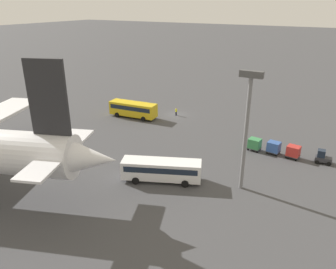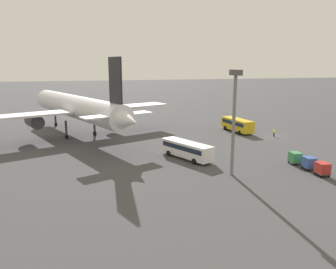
{
  "view_description": "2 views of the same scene",
  "coord_description": "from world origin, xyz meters",
  "px_view_note": "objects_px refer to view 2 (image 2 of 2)",
  "views": [
    {
      "loc": [
        -32.41,
        60.09,
        23.14
      ],
      "look_at": [
        -9.58,
        20.29,
        4.46
      ],
      "focal_mm": 35.0,
      "sensor_mm": 36.0,
      "label": 1
    },
    {
      "loc": [
        -64.73,
        44.99,
        16.32
      ],
      "look_at": [
        -8.53,
        28.48,
        3.88
      ],
      "focal_mm": 35.0,
      "sensor_mm": 36.0,
      "label": 2
    }
  ],
  "objects_px": {
    "cargo_cart_blue": "(309,162)",
    "shuttle_bus_far": "(187,149)",
    "shuttle_bus_near": "(237,124)",
    "worker_person": "(274,133)",
    "airplane": "(77,108)",
    "cargo_cart_green": "(295,157)",
    "cargo_cart_red": "(322,168)"
  },
  "relations": [
    {
      "from": "shuttle_bus_far",
      "to": "cargo_cart_blue",
      "type": "height_order",
      "value": "shuttle_bus_far"
    },
    {
      "from": "shuttle_bus_near",
      "to": "worker_person",
      "type": "xyz_separation_m",
      "value": [
        -7.44,
        -5.59,
        -1.07
      ]
    },
    {
      "from": "shuttle_bus_near",
      "to": "cargo_cart_green",
      "type": "relative_size",
      "value": 4.84
    },
    {
      "from": "cargo_cart_blue",
      "to": "shuttle_bus_far",
      "type": "bearing_deg",
      "value": 55.33
    },
    {
      "from": "shuttle_bus_far",
      "to": "cargo_cart_red",
      "type": "height_order",
      "value": "shuttle_bus_far"
    },
    {
      "from": "shuttle_bus_near",
      "to": "worker_person",
      "type": "distance_m",
      "value": 9.37
    },
    {
      "from": "airplane",
      "to": "cargo_cart_red",
      "type": "relative_size",
      "value": 23.65
    },
    {
      "from": "cargo_cart_red",
      "to": "cargo_cart_green",
      "type": "relative_size",
      "value": 1.0
    },
    {
      "from": "shuttle_bus_near",
      "to": "cargo_cart_green",
      "type": "xyz_separation_m",
      "value": [
        -27.43,
        3.85,
        -0.75
      ]
    },
    {
      "from": "cargo_cart_red",
      "to": "cargo_cart_blue",
      "type": "bearing_deg",
      "value": -2.09
    },
    {
      "from": "airplane",
      "to": "worker_person",
      "type": "distance_m",
      "value": 46.2
    },
    {
      "from": "airplane",
      "to": "shuttle_bus_far",
      "type": "distance_m",
      "value": 31.46
    },
    {
      "from": "cargo_cart_red",
      "to": "cargo_cart_green",
      "type": "height_order",
      "value": "same"
    },
    {
      "from": "worker_person",
      "to": "shuttle_bus_near",
      "type": "bearing_deg",
      "value": 36.9
    },
    {
      "from": "cargo_cart_red",
      "to": "cargo_cart_green",
      "type": "xyz_separation_m",
      "value": [
        6.17,
        0.11,
        0.0
      ]
    },
    {
      "from": "shuttle_bus_near",
      "to": "cargo_cart_red",
      "type": "bearing_deg",
      "value": 168.41
    },
    {
      "from": "airplane",
      "to": "cargo_cart_blue",
      "type": "xyz_separation_m",
      "value": [
        -36.73,
        -34.55,
        -5.49
      ]
    },
    {
      "from": "worker_person",
      "to": "cargo_cart_green",
      "type": "height_order",
      "value": "cargo_cart_green"
    },
    {
      "from": "shuttle_bus_near",
      "to": "shuttle_bus_far",
      "type": "bearing_deg",
      "value": 128.24
    },
    {
      "from": "shuttle_bus_far",
      "to": "worker_person",
      "type": "relative_size",
      "value": 6.37
    },
    {
      "from": "cargo_cart_red",
      "to": "cargo_cart_green",
      "type": "distance_m",
      "value": 6.17
    },
    {
      "from": "airplane",
      "to": "worker_person",
      "type": "xyz_separation_m",
      "value": [
        -13.65,
        -43.76,
        -5.82
      ]
    },
    {
      "from": "airplane",
      "to": "cargo_cart_green",
      "type": "relative_size",
      "value": 23.65
    },
    {
      "from": "shuttle_bus_near",
      "to": "cargo_cart_red",
      "type": "xyz_separation_m",
      "value": [
        -33.6,
        3.73,
        -0.75
      ]
    },
    {
      "from": "cargo_cart_blue",
      "to": "cargo_cart_green",
      "type": "xyz_separation_m",
      "value": [
        3.08,
        0.23,
        0.0
      ]
    },
    {
      "from": "shuttle_bus_far",
      "to": "worker_person",
      "type": "bearing_deg",
      "value": -88.71
    },
    {
      "from": "cargo_cart_green",
      "to": "cargo_cart_blue",
      "type": "bearing_deg",
      "value": -175.8
    },
    {
      "from": "worker_person",
      "to": "cargo_cart_red",
      "type": "relative_size",
      "value": 0.8
    },
    {
      "from": "worker_person",
      "to": "cargo_cart_blue",
      "type": "distance_m",
      "value": 24.84
    },
    {
      "from": "airplane",
      "to": "shuttle_bus_near",
      "type": "distance_m",
      "value": 38.96
    },
    {
      "from": "cargo_cart_red",
      "to": "shuttle_bus_far",
      "type": "bearing_deg",
      "value": 48.51
    },
    {
      "from": "shuttle_bus_near",
      "to": "shuttle_bus_far",
      "type": "distance_m",
      "value": 27.75
    }
  ]
}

